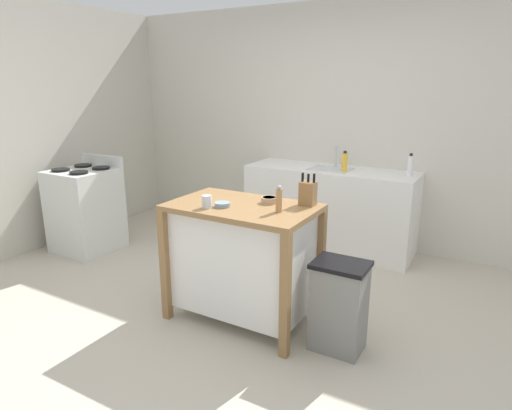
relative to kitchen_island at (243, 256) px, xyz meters
The scene contains 15 objects.
ground_plane 0.51m from the kitchen_island, 120.42° to the right, with size 6.51×6.51×0.00m, color #BCB29E.
wall_back 2.26m from the kitchen_island, 90.49° to the left, with size 5.51×0.10×2.60m, color beige.
wall_left 2.98m from the kitchen_island, 165.02° to the left, with size 0.10×2.74×2.60m, color beige.
kitchen_island is the anchor object (origin of this frame).
knife_block 0.68m from the kitchen_island, 28.96° to the left, with size 0.11×0.09×0.24m.
bowl_ceramic_wide 0.47m from the kitchen_island, 45.10° to the left, with size 0.12×0.12×0.04m.
bowl_ceramic_small 0.44m from the kitchen_island, 130.74° to the right, with size 0.11×0.11×0.03m.
drinking_cup 0.52m from the kitchen_island, 131.98° to the right, with size 0.07×0.07×0.09m.
pepper_grinder 0.58m from the kitchen_island, ahead, with size 0.04×0.04×0.19m.
trash_bin 0.80m from the kitchen_island, ahead, with size 0.36×0.28×0.63m.
sink_counter 1.76m from the kitchen_island, 89.35° to the left, with size 1.80×0.60×0.88m.
sink_faucet 1.96m from the kitchen_island, 89.40° to the left, with size 0.02×0.02×0.22m.
bottle_hand_soap 1.78m from the kitchen_island, 83.83° to the left, with size 0.06×0.06×0.21m.
bottle_spray_cleaner 2.03m from the kitchen_island, 65.55° to the left, with size 0.05×0.05×0.22m.
stove 2.26m from the kitchen_island, 169.82° to the left, with size 0.60×0.60×1.00m.
Camera 1 is at (1.63, -2.58, 1.76)m, focal length 30.85 mm.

